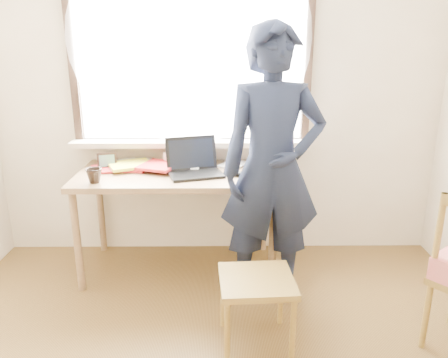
{
  "coord_description": "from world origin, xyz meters",
  "views": [
    {
      "loc": [
        0.02,
        -1.41,
        1.67
      ],
      "look_at": [
        0.04,
        0.95,
        0.93
      ],
      "focal_mm": 35.0,
      "sensor_mm": 36.0,
      "label": 1
    }
  ],
  "objects_px": {
    "desk": "(178,183)",
    "person": "(272,169)",
    "laptop": "(194,165)",
    "mug_dark": "(94,176)",
    "mug_white": "(171,158)",
    "work_chair": "(256,288)"
  },
  "relations": [
    {
      "from": "desk",
      "to": "person",
      "type": "relative_size",
      "value": 0.8
    },
    {
      "from": "laptop",
      "to": "mug_dark",
      "type": "bearing_deg",
      "value": -162.08
    },
    {
      "from": "person",
      "to": "desk",
      "type": "bearing_deg",
      "value": 144.94
    },
    {
      "from": "mug_white",
      "to": "mug_dark",
      "type": "bearing_deg",
      "value": -136.13
    },
    {
      "from": "desk",
      "to": "mug_dark",
      "type": "xyz_separation_m",
      "value": [
        -0.53,
        -0.24,
        0.13
      ]
    },
    {
      "from": "laptop",
      "to": "mug_white",
      "type": "height_order",
      "value": "laptop"
    },
    {
      "from": "mug_white",
      "to": "person",
      "type": "distance_m",
      "value": 0.92
    },
    {
      "from": "desk",
      "to": "work_chair",
      "type": "distance_m",
      "value": 1.08
    },
    {
      "from": "laptop",
      "to": "mug_dark",
      "type": "distance_m",
      "value": 0.69
    },
    {
      "from": "mug_white",
      "to": "mug_dark",
      "type": "distance_m",
      "value": 0.65
    },
    {
      "from": "work_chair",
      "to": "person",
      "type": "height_order",
      "value": "person"
    },
    {
      "from": "person",
      "to": "work_chair",
      "type": "bearing_deg",
      "value": -108.7
    },
    {
      "from": "desk",
      "to": "laptop",
      "type": "height_order",
      "value": "laptop"
    },
    {
      "from": "work_chair",
      "to": "person",
      "type": "xyz_separation_m",
      "value": [
        0.13,
        0.51,
        0.55
      ]
    },
    {
      "from": "work_chair",
      "to": "person",
      "type": "bearing_deg",
      "value": 75.65
    },
    {
      "from": "laptop",
      "to": "mug_white",
      "type": "distance_m",
      "value": 0.3
    },
    {
      "from": "laptop",
      "to": "work_chair",
      "type": "relative_size",
      "value": 1.01
    },
    {
      "from": "desk",
      "to": "laptop",
      "type": "xyz_separation_m",
      "value": [
        0.12,
        -0.03,
        0.14
      ]
    },
    {
      "from": "laptop",
      "to": "person",
      "type": "relative_size",
      "value": 0.24
    },
    {
      "from": "mug_white",
      "to": "mug_dark",
      "type": "relative_size",
      "value": 1.23
    },
    {
      "from": "desk",
      "to": "laptop",
      "type": "distance_m",
      "value": 0.19
    },
    {
      "from": "work_chair",
      "to": "laptop",
      "type": "bearing_deg",
      "value": 114.41
    }
  ]
}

